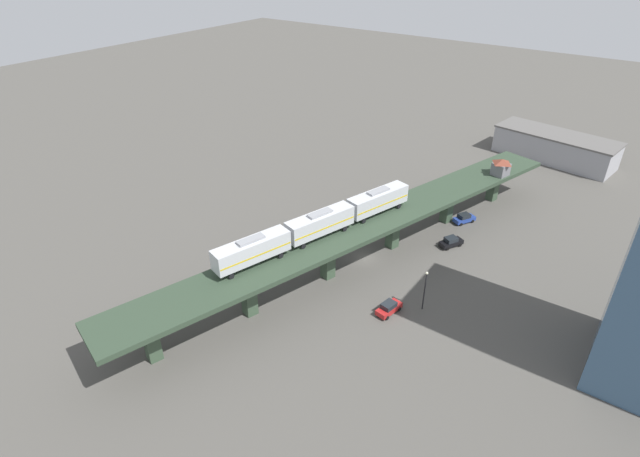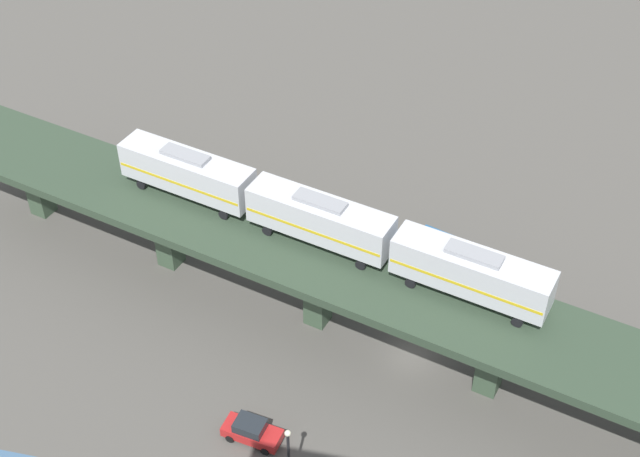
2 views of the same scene
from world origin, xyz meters
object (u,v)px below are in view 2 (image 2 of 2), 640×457
Objects in this scene: street_car_red at (252,431)px; subway_train at (320,218)px; delivery_truck at (454,258)px; street_lamp at (289,457)px.

subway_train is at bearing 171.89° from street_car_red.
street_car_red is at bearing -8.11° from subway_train.
street_lamp is (24.69, -8.80, 2.35)m from delivery_truck.
delivery_truck is 1.09× the size of street_lamp.
street_car_red is 0.62× the size of delivery_truck.
subway_train reaches higher than street_car_red.
subway_train reaches higher than street_lamp.
street_car_red is 6.19m from street_lamp.
street_car_red is at bearing -31.00° from delivery_truck.
subway_train is 18.98m from street_lamp.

